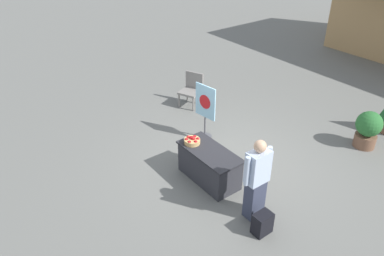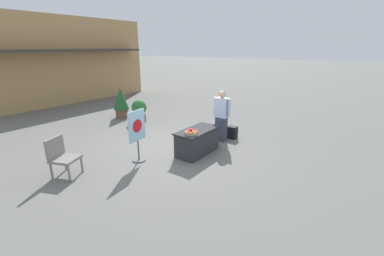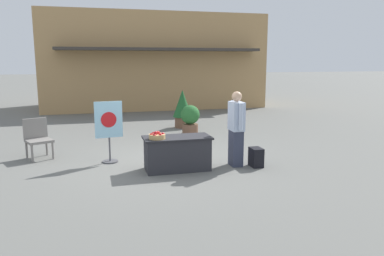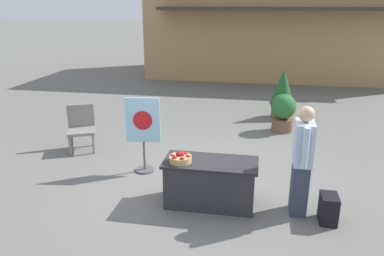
% 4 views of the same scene
% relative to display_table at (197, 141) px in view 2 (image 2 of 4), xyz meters
% --- Properties ---
extents(ground_plane, '(120.00, 120.00, 0.00)m').
position_rel_display_table_xyz_m(ground_plane, '(-0.22, 0.67, -0.36)').
color(ground_plane, slate).
extents(storefront_building, '(10.53, 5.24, 4.50)m').
position_rel_display_table_xyz_m(storefront_building, '(1.31, 11.55, 1.89)').
color(storefront_building, tan).
rests_on(storefront_building, ground_plane).
extents(display_table, '(1.43, 0.68, 0.72)m').
position_rel_display_table_xyz_m(display_table, '(0.00, 0.00, 0.00)').
color(display_table, '#2D2D33').
rests_on(display_table, ground_plane).
extents(apple_basket, '(0.34, 0.34, 0.16)m').
position_rel_display_table_xyz_m(apple_basket, '(-0.45, -0.11, 0.42)').
color(apple_basket, tan).
rests_on(apple_basket, display_table).
extents(person_visitor, '(0.27, 0.61, 1.65)m').
position_rel_display_table_xyz_m(person_visitor, '(1.33, -0.02, 0.48)').
color(person_visitor, '#33384C').
rests_on(person_visitor, ground_plane).
extents(backpack, '(0.24, 0.34, 0.42)m').
position_rel_display_table_xyz_m(backpack, '(1.73, -0.21, -0.15)').
color(backpack, black).
rests_on(backpack, ground_plane).
extents(poster_board, '(0.62, 0.36, 1.41)m').
position_rel_display_table_xyz_m(poster_board, '(-1.37, 0.98, 0.42)').
color(poster_board, '#4C4C51').
rests_on(poster_board, ground_plane).
extents(patio_chair, '(0.72, 0.72, 0.95)m').
position_rel_display_table_xyz_m(patio_chair, '(-3.01, 1.82, 0.16)').
color(patio_chair, gray).
rests_on(patio_chair, ground_plane).
extents(potted_plant_near_right, '(0.66, 0.66, 1.32)m').
position_rel_display_table_xyz_m(potted_plant_near_right, '(1.29, 4.94, 0.35)').
color(potted_plant_near_right, brown).
rests_on(potted_plant_near_right, ground_plane).
extents(potted_plant_far_right, '(0.61, 0.61, 0.92)m').
position_rel_display_table_xyz_m(potted_plant_far_right, '(1.27, 3.79, 0.13)').
color(potted_plant_far_right, brown).
rests_on(potted_plant_far_right, ground_plane).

